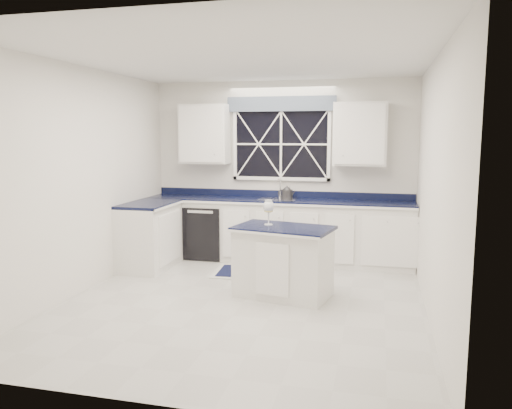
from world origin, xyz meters
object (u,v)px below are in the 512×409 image
(soap_bottle, at_px, (290,192))
(island, at_px, (283,261))
(kettle, at_px, (287,193))
(dishwasher, at_px, (208,231))
(wine_glass, at_px, (269,208))
(faucet, at_px, (280,187))

(soap_bottle, bearing_deg, island, -82.20)
(soap_bottle, bearing_deg, kettle, -97.22)
(dishwasher, height_order, soap_bottle, soap_bottle)
(island, bearing_deg, dishwasher, 144.63)
(dishwasher, bearing_deg, island, -46.95)
(wine_glass, height_order, soap_bottle, wine_glass)
(dishwasher, relative_size, island, 0.67)
(faucet, xyz_separation_m, soap_bottle, (0.15, -0.01, -0.07))
(island, bearing_deg, kettle, 110.64)
(dishwasher, xyz_separation_m, island, (1.49, -1.60, 0.01))
(soap_bottle, bearing_deg, wine_glass, -88.37)
(dishwasher, xyz_separation_m, wine_glass, (1.30, -1.52, 0.63))
(island, relative_size, kettle, 4.38)
(dishwasher, distance_m, kettle, 1.38)
(dishwasher, height_order, faucet, faucet)
(dishwasher, bearing_deg, soap_bottle, 8.57)
(dishwasher, distance_m, island, 2.19)
(dishwasher, relative_size, soap_bottle, 4.39)
(faucet, xyz_separation_m, wine_glass, (0.20, -1.71, -0.06))
(kettle, relative_size, soap_bottle, 1.50)
(dishwasher, bearing_deg, kettle, 2.21)
(faucet, relative_size, island, 0.25)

